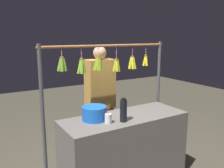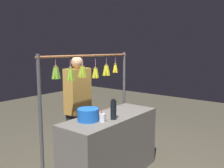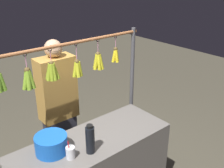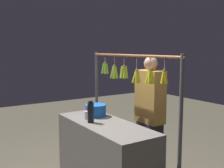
# 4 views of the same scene
# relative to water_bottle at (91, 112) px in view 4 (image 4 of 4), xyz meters

# --- Properties ---
(market_counter) EXTENTS (1.54, 0.58, 0.89)m
(market_counter) POSITION_rel_water_bottle_xyz_m (-0.11, -0.14, -0.57)
(market_counter) COLOR #66605B
(market_counter) RESTS_ON ground
(display_rack) EXTENTS (1.81, 0.12, 1.75)m
(display_rack) POSITION_rel_water_bottle_xyz_m (-0.09, -0.53, 0.24)
(display_rack) COLOR #4C4C51
(display_rack) RESTS_ON ground
(water_bottle) EXTENTS (0.08, 0.08, 0.27)m
(water_bottle) POSITION_rel_water_bottle_xyz_m (0.00, 0.00, 0.00)
(water_bottle) COLOR black
(water_bottle) RESTS_ON market_counter
(blue_bucket) EXTENTS (0.28, 0.28, 0.16)m
(blue_bucket) POSITION_rel_water_bottle_xyz_m (0.25, -0.22, -0.05)
(blue_bucket) COLOR blue
(blue_bucket) RESTS_ON market_counter
(drink_cup) EXTENTS (0.08, 0.08, 0.17)m
(drink_cup) POSITION_rel_water_bottle_xyz_m (0.17, -0.04, -0.08)
(drink_cup) COLOR silver
(drink_cup) RESTS_ON market_counter
(vendor_person) EXTENTS (0.40, 0.22, 1.70)m
(vendor_person) POSITION_rel_water_bottle_xyz_m (-0.16, -0.83, -0.18)
(vendor_person) COLOR #2D2D38
(vendor_person) RESTS_ON ground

